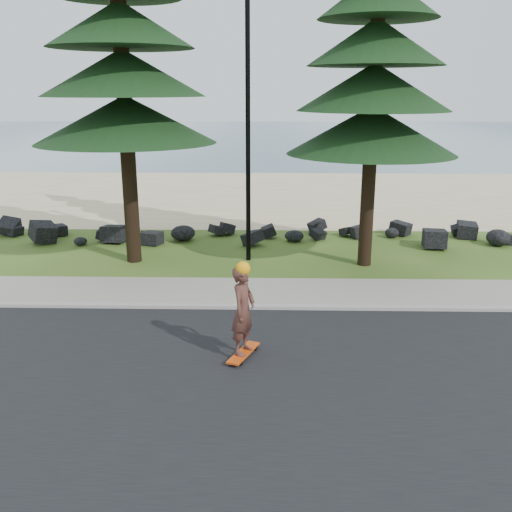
{
  "coord_description": "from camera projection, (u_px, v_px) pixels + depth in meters",
  "views": [
    {
      "loc": [
        0.63,
        -13.66,
        5.09
      ],
      "look_at": [
        0.31,
        0.0,
        1.06
      ],
      "focal_mm": 40.0,
      "sensor_mm": 36.0,
      "label": 1
    }
  ],
  "objects": [
    {
      "name": "sidewalk",
      "position": [
        244.0,
        292.0,
        14.74
      ],
      "size": [
        160.0,
        2.0,
        0.08
      ],
      "primitive_type": "cube",
      "color": "gray",
      "rests_on": "ground"
    },
    {
      "name": "ocean",
      "position": [
        264.0,
        136.0,
        63.46
      ],
      "size": [
        160.0,
        58.0,
        0.01
      ],
      "primitive_type": "cube",
      "color": "#3B5971",
      "rests_on": "ground"
    },
    {
      "name": "kerb",
      "position": [
        242.0,
        307.0,
        13.68
      ],
      "size": [
        160.0,
        0.2,
        0.1
      ],
      "primitive_type": "cube",
      "color": "#A19891",
      "rests_on": "ground"
    },
    {
      "name": "road",
      "position": [
        233.0,
        383.0,
        10.24
      ],
      "size": [
        160.0,
        7.0,
        0.02
      ],
      "primitive_type": "cube",
      "color": "black",
      "rests_on": "ground"
    },
    {
      "name": "seawall_boulders",
      "position": [
        251.0,
        240.0,
        19.93
      ],
      "size": [
        60.0,
        2.4,
        1.1
      ],
      "primitive_type": null,
      "color": "black",
      "rests_on": "ground"
    },
    {
      "name": "beach_sand",
      "position": [
        257.0,
        194.0,
        28.46
      ],
      "size": [
        160.0,
        15.0,
        0.01
      ],
      "primitive_type": "cube",
      "color": "tan",
      "rests_on": "ground"
    },
    {
      "name": "ground",
      "position": [
        244.0,
        296.0,
        14.56
      ],
      "size": [
        160.0,
        160.0,
        0.0
      ],
      "primitive_type": "plane",
      "color": "#324C17",
      "rests_on": "ground"
    },
    {
      "name": "lamp_post",
      "position": [
        248.0,
        123.0,
        16.46
      ],
      "size": [
        0.25,
        0.14,
        8.14
      ],
      "color": "black",
      "rests_on": "ground"
    },
    {
      "name": "skateboarder",
      "position": [
        243.0,
        311.0,
        10.94
      ],
      "size": [
        0.63,
        1.07,
        1.96
      ],
      "rotation": [
        0.0,
        0.0,
        1.19
      ],
      "color": "#CA410B",
      "rests_on": "ground"
    }
  ]
}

